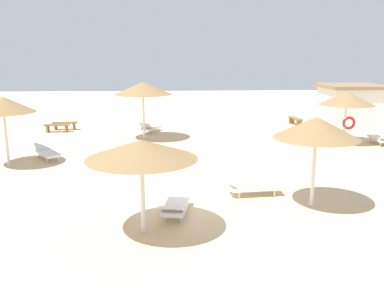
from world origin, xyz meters
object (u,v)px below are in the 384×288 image
at_px(beach_cabana, 351,106).
at_px(lounger_2, 381,139).
at_px(lounger_3, 47,152).
at_px(lounger_0, 251,186).
at_px(bench_2, 65,124).
at_px(lounger_1, 176,206).
at_px(bench_0, 57,127).
at_px(parasol_3, 3,105).
at_px(parasol_0, 316,128).
at_px(parasol_4, 143,88).
at_px(parasol_2, 347,99).
at_px(lounger_4, 150,127).
at_px(bench_1, 295,120).
at_px(parasol_1, 142,150).

bearing_deg(beach_cabana, lounger_2, -96.47).
height_order(lounger_3, beach_cabana, beach_cabana).
distance_m(lounger_0, bench_2, 15.60).
relative_size(lounger_1, bench_0, 1.32).
bearing_deg(parasol_3, parasol_0, -25.22).
height_order(parasol_3, lounger_1, parasol_3).
bearing_deg(bench_2, lounger_3, -82.23).
relative_size(lounger_1, lounger_3, 1.03).
bearing_deg(parasol_4, lounger_3, -134.98).
distance_m(parasol_2, lounger_3, 15.04).
bearing_deg(parasol_3, lounger_4, 52.10).
bearing_deg(beach_cabana, bench_0, -177.09).
height_order(lounger_1, lounger_4, lounger_4).
distance_m(parasol_2, parasol_3, 16.39).
bearing_deg(bench_1, bench_0, -173.23).
distance_m(parasol_1, parasol_4, 12.26).
relative_size(parasol_4, bench_0, 2.08).
distance_m(lounger_3, bench_2, 7.29).
height_order(lounger_4, bench_0, lounger_4).
xyz_separation_m(parasol_3, bench_0, (0.02, 7.59, -2.24)).
xyz_separation_m(parasol_0, parasol_2, (4.76, 8.98, -0.12)).
bearing_deg(bench_0, lounger_0, -51.20).
xyz_separation_m(parasol_4, lounger_3, (-4.10, -4.10, -2.48)).
xyz_separation_m(lounger_0, bench_1, (5.56, 13.59, 0.03)).
xyz_separation_m(lounger_2, lounger_3, (-16.48, -2.12, -0.00)).
relative_size(parasol_0, bench_2, 1.84).
xyz_separation_m(parasol_0, lounger_3, (-9.92, 6.42, -2.15)).
xyz_separation_m(lounger_2, bench_0, (-17.73, 4.32, 0.03)).
height_order(parasol_2, bench_0, parasol_2).
bearing_deg(lounger_3, parasol_2, 9.90).
bearing_deg(lounger_4, lounger_3, -125.57).
bearing_deg(parasol_2, parasol_0, -117.94).
bearing_deg(parasol_1, lounger_0, 39.24).
bearing_deg(lounger_1, parasol_2, 46.79).
distance_m(parasol_2, bench_1, 6.07).
distance_m(lounger_1, lounger_4, 13.16).
distance_m(parasol_3, bench_2, 8.67).
xyz_separation_m(lounger_1, lounger_3, (-5.69, 7.01, 0.00)).
relative_size(parasol_3, bench_2, 1.92).
height_order(lounger_2, bench_1, lounger_2).
relative_size(bench_2, beach_cabana, 0.41).
relative_size(parasol_1, lounger_4, 1.44).
relative_size(lounger_0, beach_cabana, 0.53).
relative_size(parasol_2, bench_2, 1.85).
height_order(parasol_4, lounger_0, parasol_4).
bearing_deg(lounger_4, bench_0, 176.30).
height_order(parasol_4, bench_0, parasol_4).
relative_size(parasol_2, parasol_4, 0.90).
distance_m(parasol_2, bench_0, 16.53).
xyz_separation_m(parasol_4, lounger_2, (12.38, -1.98, -2.48)).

